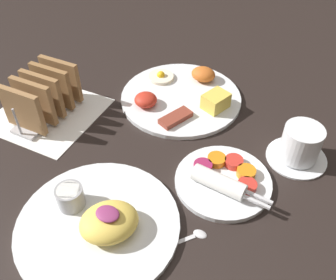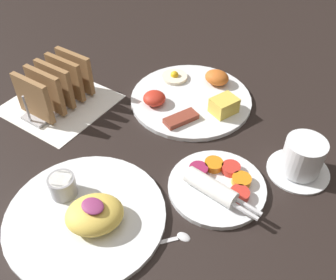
# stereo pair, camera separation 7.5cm
# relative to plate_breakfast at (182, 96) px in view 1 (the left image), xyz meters

# --- Properties ---
(ground_plane) EXTENTS (3.00, 3.00, 0.00)m
(ground_plane) POSITION_rel_plate_breakfast_xyz_m (-0.04, -0.21, -0.01)
(ground_plane) COLOR black
(napkin_flat) EXTENTS (0.22, 0.22, 0.00)m
(napkin_flat) POSITION_rel_plate_breakfast_xyz_m (-0.25, -0.18, -0.01)
(napkin_flat) COLOR white
(napkin_flat) RESTS_ON ground_plane
(plate_breakfast) EXTENTS (0.29, 0.29, 0.05)m
(plate_breakfast) POSITION_rel_plate_breakfast_xyz_m (0.00, 0.00, 0.00)
(plate_breakfast) COLOR white
(plate_breakfast) RESTS_ON ground_plane
(plate_condiments) EXTENTS (0.19, 0.18, 0.04)m
(plate_condiments) POSITION_rel_plate_breakfast_xyz_m (0.18, -0.20, 0.00)
(plate_condiments) COLOR white
(plate_condiments) RESTS_ON ground_plane
(plate_foreground) EXTENTS (0.28, 0.28, 0.06)m
(plate_foreground) POSITION_rel_plate_breakfast_xyz_m (0.02, -0.39, 0.00)
(plate_foreground) COLOR white
(plate_foreground) RESTS_ON ground_plane
(toast_rack) EXTENTS (0.10, 0.18, 0.10)m
(toast_rack) POSITION_rel_plate_breakfast_xyz_m (-0.25, -0.18, 0.04)
(toast_rack) COLOR #B7B7BC
(toast_rack) RESTS_ON ground_plane
(coffee_cup) EXTENTS (0.12, 0.12, 0.08)m
(coffee_cup) POSITION_rel_plate_breakfast_xyz_m (0.29, -0.08, 0.03)
(coffee_cup) COLOR white
(coffee_cup) RESTS_ON ground_plane
(teaspoon) EXTENTS (0.09, 0.10, 0.01)m
(teaspoon) POSITION_rel_plate_breakfast_xyz_m (0.16, -0.35, -0.01)
(teaspoon) COLOR silver
(teaspoon) RESTS_ON ground_plane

